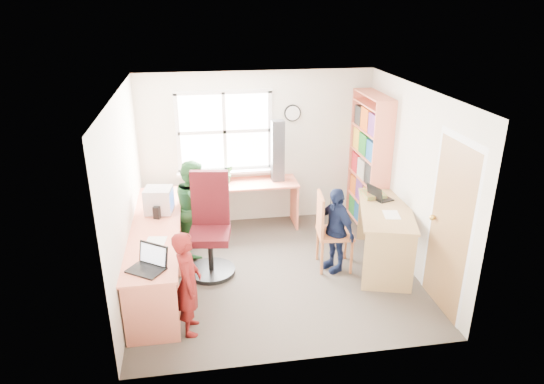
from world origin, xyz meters
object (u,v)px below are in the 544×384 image
at_px(cd_tower, 278,151).
at_px(person_navy, 335,230).
at_px(bookshelf, 369,166).
at_px(crt_monitor, 159,200).
at_px(potted_plant, 228,174).
at_px(wooden_chair, 329,229).
at_px(person_green, 195,207).
at_px(laptop_left, 149,264).
at_px(laptop_right, 378,196).
at_px(person_red, 188,283).
at_px(right_desk, 385,224).
at_px(l_desk, 172,261).
at_px(swivel_chair, 210,231).

distance_m(cd_tower, person_navy, 1.70).
height_order(bookshelf, crt_monitor, bookshelf).
bearing_deg(person_navy, potted_plant, -163.78).
height_order(wooden_chair, person_green, person_green).
bearing_deg(laptop_left, laptop_right, 57.56).
bearing_deg(bookshelf, person_red, -141.11).
relative_size(right_desk, wooden_chair, 1.48).
xyz_separation_m(wooden_chair, person_green, (-1.74, 0.73, 0.11)).
relative_size(crt_monitor, cd_tower, 0.41).
bearing_deg(bookshelf, person_navy, -125.23).
distance_m(right_desk, potted_plant, 2.48).
distance_m(l_desk, wooden_chair, 2.06).
xyz_separation_m(right_desk, person_red, (-2.59, -1.03, -0.00)).
height_order(l_desk, laptop_left, laptop_left).
bearing_deg(laptop_right, cd_tower, 26.75).
relative_size(swivel_chair, person_green, 0.99).
xyz_separation_m(laptop_right, potted_plant, (-1.97, 1.16, 0.02)).
bearing_deg(bookshelf, crt_monitor, -167.63).
distance_m(potted_plant, person_navy, 2.00).
bearing_deg(crt_monitor, cd_tower, 36.94).
xyz_separation_m(bookshelf, laptop_right, (-0.16, -0.87, -0.13)).
distance_m(bookshelf, person_green, 2.71).
bearing_deg(crt_monitor, person_green, 37.94).
bearing_deg(wooden_chair, swivel_chair, 179.76).
xyz_separation_m(potted_plant, person_navy, (1.28, -1.50, -0.31)).
height_order(right_desk, person_red, person_red).
height_order(bookshelf, swivel_chair, bookshelf).
relative_size(wooden_chair, person_navy, 0.91).
xyz_separation_m(laptop_right, person_red, (-2.60, -1.35, -0.28)).
xyz_separation_m(swivel_chair, person_navy, (1.61, -0.23, 0.00)).
bearing_deg(right_desk, laptop_right, 104.71).
xyz_separation_m(right_desk, laptop_right, (0.01, 0.33, 0.27)).
height_order(laptop_right, person_green, person_green).
xyz_separation_m(l_desk, right_desk, (2.79, 0.27, 0.14)).
xyz_separation_m(crt_monitor, cd_tower, (1.75, 0.96, 0.30)).
height_order(laptop_left, person_navy, person_navy).
bearing_deg(l_desk, cd_tower, 47.64).
bearing_deg(wooden_chair, laptop_right, 26.29).
relative_size(right_desk, cd_tower, 1.64).
bearing_deg(l_desk, person_red, -75.29).
bearing_deg(laptop_left, swivel_chair, 93.91).
relative_size(bookshelf, swivel_chair, 1.56).
bearing_deg(wooden_chair, crt_monitor, 173.76).
height_order(l_desk, bookshelf, bookshelf).
height_order(person_red, person_green, person_green).
height_order(crt_monitor, potted_plant, crt_monitor).
bearing_deg(person_red, person_navy, -61.66).
height_order(wooden_chair, person_red, person_red).
distance_m(l_desk, person_red, 0.79).
bearing_deg(swivel_chair, wooden_chair, 2.51).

